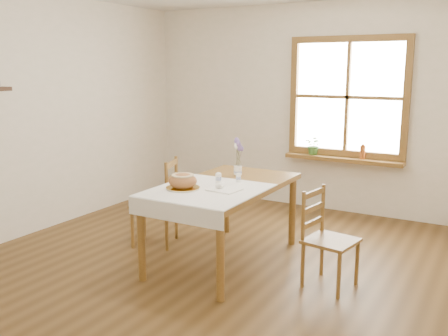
{
  "coord_description": "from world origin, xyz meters",
  "views": [
    {
      "loc": [
        2.23,
        -3.6,
        1.81
      ],
      "look_at": [
        0.0,
        0.3,
        0.9
      ],
      "focal_mm": 40.0,
      "sensor_mm": 36.0,
      "label": 1
    }
  ],
  "objects_px": {
    "dining_table": "(224,193)",
    "chair_right": "(331,239)",
    "chair_left": "(154,202)",
    "flower_vase": "(238,171)",
    "bread_plate": "(183,188)"
  },
  "relations": [
    {
      "from": "chair_left",
      "to": "dining_table",
      "type": "bearing_deg",
      "value": 66.68
    },
    {
      "from": "dining_table",
      "to": "chair_right",
      "type": "height_order",
      "value": "chair_right"
    },
    {
      "from": "dining_table",
      "to": "chair_right",
      "type": "relative_size",
      "value": 1.94
    },
    {
      "from": "dining_table",
      "to": "flower_vase",
      "type": "distance_m",
      "value": 0.41
    },
    {
      "from": "chair_right",
      "to": "flower_vase",
      "type": "relative_size",
      "value": 9.2
    },
    {
      "from": "dining_table",
      "to": "chair_left",
      "type": "distance_m",
      "value": 0.89
    },
    {
      "from": "chair_right",
      "to": "flower_vase",
      "type": "bearing_deg",
      "value": 78.31
    },
    {
      "from": "chair_left",
      "to": "chair_right",
      "type": "relative_size",
      "value": 1.09
    },
    {
      "from": "chair_left",
      "to": "bread_plate",
      "type": "bearing_deg",
      "value": 36.87
    },
    {
      "from": "dining_table",
      "to": "chair_right",
      "type": "bearing_deg",
      "value": -2.93
    },
    {
      "from": "bread_plate",
      "to": "dining_table",
      "type": "bearing_deg",
      "value": 62.79
    },
    {
      "from": "bread_plate",
      "to": "flower_vase",
      "type": "relative_size",
      "value": 3.23
    },
    {
      "from": "flower_vase",
      "to": "bread_plate",
      "type": "bearing_deg",
      "value": -100.14
    },
    {
      "from": "flower_vase",
      "to": "dining_table",
      "type": "bearing_deg",
      "value": -81.05
    },
    {
      "from": "dining_table",
      "to": "chair_left",
      "type": "bearing_deg",
      "value": 176.31
    }
  ]
}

